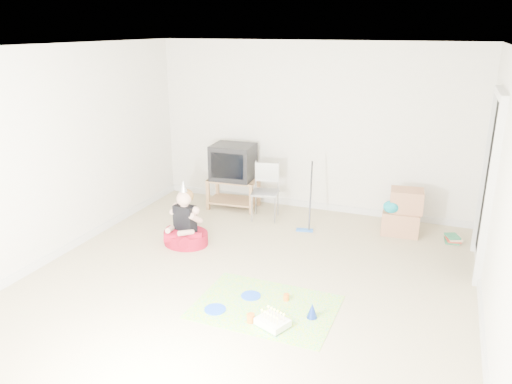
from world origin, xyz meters
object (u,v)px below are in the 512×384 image
(seated_woman, at_px, (186,230))
(birthday_cake, at_px, (273,323))
(cardboard_boxes, at_px, (403,213))
(tv_stand, at_px, (234,191))
(folding_chair, at_px, (265,192))
(crt_tv, at_px, (233,162))

(seated_woman, distance_m, birthday_cake, 2.25)
(birthday_cake, bearing_deg, seated_woman, 140.65)
(birthday_cake, bearing_deg, cardboard_boxes, 71.98)
(tv_stand, distance_m, birthday_cake, 3.43)
(tv_stand, relative_size, cardboard_boxes, 1.26)
(seated_woman, height_order, birthday_cake, seated_woman)
(folding_chair, xyz_separation_m, cardboard_boxes, (1.99, 0.16, -0.11))
(crt_tv, bearing_deg, cardboard_boxes, -5.48)
(crt_tv, xyz_separation_m, birthday_cake, (1.71, -2.96, -0.72))
(cardboard_boxes, xyz_separation_m, seated_woman, (-2.67, -1.42, -0.11))
(cardboard_boxes, distance_m, birthday_cake, 3.01)
(tv_stand, distance_m, crt_tv, 0.48)
(seated_woman, bearing_deg, folding_chair, 61.91)
(tv_stand, height_order, seated_woman, seated_woman)
(cardboard_boxes, height_order, birthday_cake, cardboard_boxes)
(folding_chair, bearing_deg, tv_stand, 156.64)
(seated_woman, bearing_deg, crt_tv, 88.84)
(folding_chair, xyz_separation_m, birthday_cake, (1.07, -2.69, -0.38))
(tv_stand, relative_size, birthday_cake, 2.25)
(crt_tv, bearing_deg, seated_woman, -94.13)
(crt_tv, height_order, seated_woman, crt_tv)
(folding_chair, relative_size, cardboard_boxes, 1.33)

